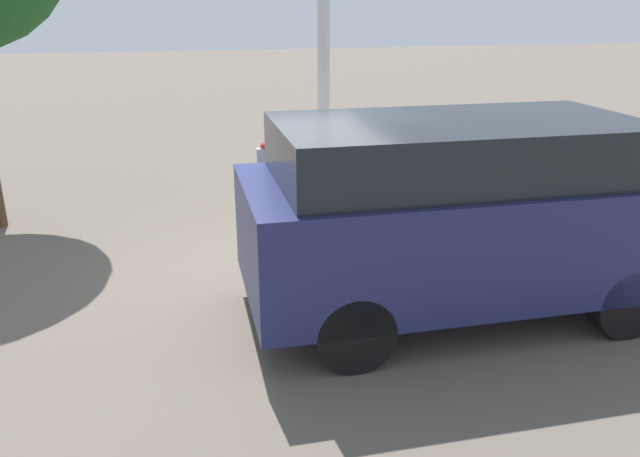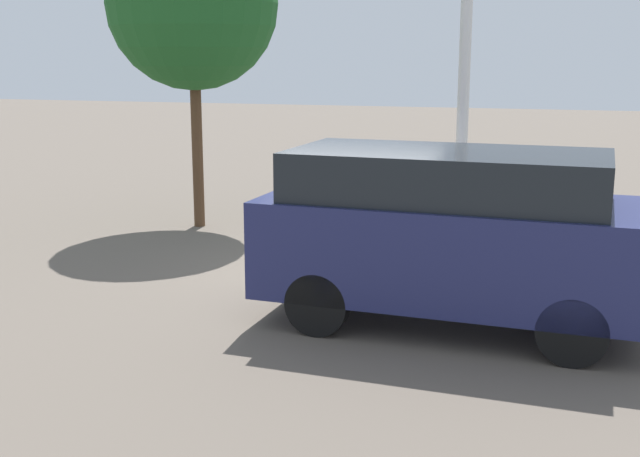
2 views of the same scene
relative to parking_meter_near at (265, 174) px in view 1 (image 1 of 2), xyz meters
name	(u,v)px [view 1 (image 1 of 2)]	position (x,y,z in m)	size (l,w,h in m)	color
ground_plane	(276,277)	(-0.01, -0.62, -1.15)	(80.00, 80.00, 0.00)	#60564C
parking_meter_near	(265,174)	(0.00, 0.00, 0.00)	(0.21, 0.13, 1.56)	#9E9EA3
lamp_post	(323,94)	(1.27, 1.90, 0.71)	(0.44, 0.44, 5.21)	beige
parked_van	(460,210)	(1.71, -1.96, 0.00)	(4.62, 2.19, 2.10)	navy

